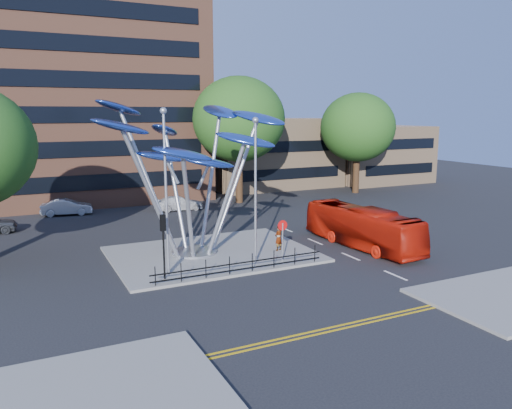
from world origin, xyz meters
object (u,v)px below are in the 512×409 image
leaf_sculpture (190,143)px  pedestrian (278,238)px  tree_far (358,127)px  street_lamp_left (166,177)px  no_entry_sign_island (283,234)px  parked_car_mid (67,207)px  traffic_light_island (163,233)px  red_bus (362,227)px  street_lamp_right (255,178)px  tree_right (239,119)px  parked_car_right (179,203)px

leaf_sculpture → pedestrian: 8.01m
tree_far → street_lamp_left: tree_far is taller
no_entry_sign_island → parked_car_mid: no_entry_sign_island is taller
traffic_light_island → pedestrian: traffic_light_island is taller
red_bus → parked_car_mid: bearing=126.7°
tree_far → street_lamp_right: (-21.50, -19.00, -2.01)m
traffic_light_island → parked_car_mid: bearing=97.8°
tree_far → no_entry_sign_island: size_ratio=4.41×
leaf_sculpture → tree_right: bearing=56.7°
tree_far → parked_car_mid: size_ratio=2.58×
tree_right → parked_car_mid: 17.44m
street_lamp_right → parked_car_right: bearing=86.7°
parked_car_mid → parked_car_right: (9.31, -2.12, -0.06)m
red_bus → parked_car_right: (-6.98, 17.33, -0.69)m
parked_car_mid → red_bus: bearing=-131.0°
leaf_sculpture → red_bus: leaf_sculpture is taller
street_lamp_left → pedestrian: 8.76m
tree_right → parked_car_mid: tree_right is taller
pedestrian → traffic_light_island: bearing=-4.2°
street_lamp_right → tree_far: bearing=41.5°
leaf_sculpture → traffic_light_island: size_ratio=3.71×
no_entry_sign_island → tree_far: bearing=44.3°
street_lamp_left → no_entry_sign_island: size_ratio=3.59×
street_lamp_left → no_entry_sign_island: street_lamp_left is taller
street_lamp_left → parked_car_mid: bearing=99.6°
red_bus → parked_car_mid: (-16.29, 19.45, -0.63)m
traffic_light_island → parked_car_right: traffic_light_island is taller
traffic_light_island → no_entry_sign_island: traffic_light_island is taller
pedestrian → parked_car_mid: 21.19m
traffic_light_island → parked_car_right: 19.60m
no_entry_sign_island → pedestrian: 2.58m
street_lamp_left → tree_far: bearing=34.9°
no_entry_sign_island → tree_right: bearing=72.9°
no_entry_sign_island → parked_car_mid: bearing=115.5°
leaf_sculpture → red_bus: size_ratio=1.34×
tree_right → leaf_sculpture: size_ratio=0.95×
leaf_sculpture → no_entry_sign_island: 7.71m
tree_far → traffic_light_island: bearing=-144.2°
tree_right → leaf_sculpture: 18.37m
tree_far → street_lamp_left: bearing=-145.1°
street_lamp_left → traffic_light_island: size_ratio=2.57×
leaf_sculpture → parked_car_right: leaf_sculpture is taller
tree_far → red_bus: 23.58m
traffic_light_island → red_bus: size_ratio=0.36×
red_bus → tree_right: bearing=88.3°
street_lamp_left → parked_car_mid: size_ratio=2.10×
leaf_sculpture → traffic_light_island: leaf_sculpture is taller
tree_far → street_lamp_right: 28.76m
tree_right → street_lamp_right: tree_right is taller
street_lamp_left → parked_car_right: size_ratio=2.01×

